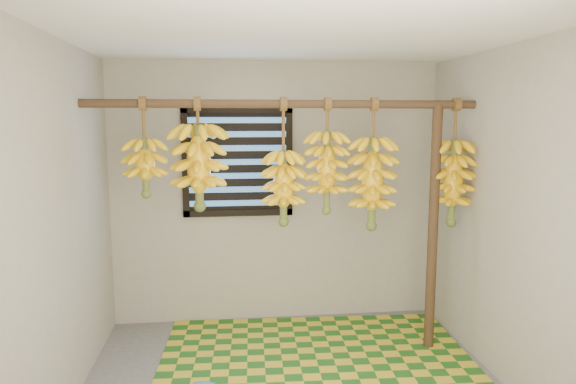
{
  "coord_description": "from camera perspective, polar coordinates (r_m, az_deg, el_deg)",
  "views": [
    {
      "loc": [
        -0.45,
        -3.19,
        1.89
      ],
      "look_at": [
        0.0,
        0.55,
        1.35
      ],
      "focal_mm": 32.0,
      "sensor_mm": 36.0,
      "label": 1
    }
  ],
  "objects": [
    {
      "name": "ceiling",
      "position": [
        3.27,
        1.2,
        17.22
      ],
      "size": [
        3.0,
        3.0,
        0.01
      ],
      "primitive_type": "cube",
      "color": "silver",
      "rests_on": "wall_back"
    },
    {
      "name": "wall_back",
      "position": [
        4.77,
        -1.36,
        -0.17
      ],
      "size": [
        3.0,
        0.01,
        2.4
      ],
      "primitive_type": "cube",
      "color": "gray",
      "rests_on": "floor"
    },
    {
      "name": "wall_left",
      "position": [
        3.43,
        -24.66,
        -4.2
      ],
      "size": [
        0.01,
        3.0,
        2.4
      ],
      "primitive_type": "cube",
      "color": "gray",
      "rests_on": "floor"
    },
    {
      "name": "wall_right",
      "position": [
        3.81,
        24.23,
        -3.02
      ],
      "size": [
        0.01,
        3.0,
        2.4
      ],
      "primitive_type": "cube",
      "color": "gray",
      "rests_on": "floor"
    },
    {
      "name": "window",
      "position": [
        4.69,
        -5.61,
        3.34
      ],
      "size": [
        1.0,
        0.04,
        1.0
      ],
      "color": "black",
      "rests_on": "wall_back"
    },
    {
      "name": "hanging_pole",
      "position": [
        3.92,
        -0.26,
        9.76
      ],
      "size": [
        3.0,
        0.06,
        0.06
      ],
      "primitive_type": "cylinder",
      "rotation": [
        0.0,
        1.57,
        0.0
      ],
      "color": "#48311C",
      "rests_on": "wall_left"
    },
    {
      "name": "support_post",
      "position": [
        4.32,
        15.81,
        -4.05
      ],
      "size": [
        0.08,
        0.08,
        2.0
      ],
      "primitive_type": "cylinder",
      "color": "#48311C",
      "rests_on": "floor"
    },
    {
      "name": "woven_mat",
      "position": [
        4.16,
        3.4,
        -18.81
      ],
      "size": [
        2.54,
        2.07,
        0.01
      ],
      "primitive_type": "cube",
      "rotation": [
        0.0,
        0.0,
        -0.05
      ],
      "color": "#1D5318",
      "rests_on": "floor"
    },
    {
      "name": "banana_bunch_a",
      "position": [
        3.96,
        -15.57,
        2.68
      ],
      "size": [
        0.31,
        0.31,
        0.74
      ],
      "color": "brown",
      "rests_on": "hanging_pole"
    },
    {
      "name": "banana_bunch_b",
      "position": [
        3.92,
        -9.87,
        2.73
      ],
      "size": [
        0.39,
        0.39,
        0.84
      ],
      "color": "brown",
      "rests_on": "hanging_pole"
    },
    {
      "name": "banana_bunch_c",
      "position": [
        3.95,
        -0.5,
        0.49
      ],
      "size": [
        0.31,
        0.31,
        0.98
      ],
      "color": "brown",
      "rests_on": "hanging_pole"
    },
    {
      "name": "banana_bunch_d",
      "position": [
        3.99,
        4.34,
        2.22
      ],
      "size": [
        0.33,
        0.33,
        0.89
      ],
      "color": "brown",
      "rests_on": "hanging_pole"
    },
    {
      "name": "banana_bunch_e",
      "position": [
        4.09,
        9.34,
        0.97
      ],
      "size": [
        0.36,
        0.36,
        1.02
      ],
      "color": "brown",
      "rests_on": "hanging_pole"
    },
    {
      "name": "banana_bunch_f",
      "position": [
        4.32,
        17.84,
        0.99
      ],
      "size": [
        0.33,
        0.33,
        1.01
      ],
      "color": "brown",
      "rests_on": "hanging_pole"
    }
  ]
}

